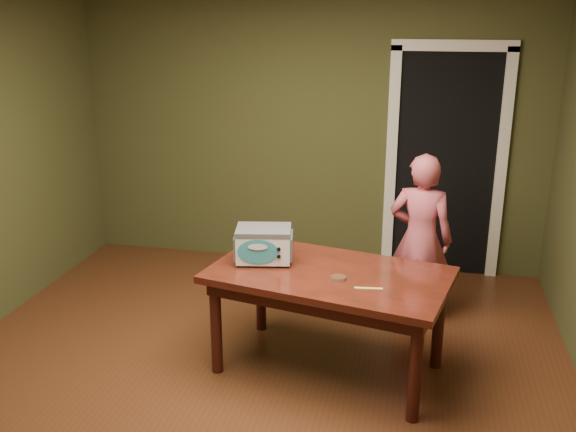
% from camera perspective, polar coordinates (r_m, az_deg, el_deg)
% --- Properties ---
extents(floor, '(5.00, 5.00, 0.00)m').
position_cam_1_polar(floor, '(4.45, -4.24, -15.62)').
color(floor, '#542918').
rests_on(floor, ground).
extents(room_shell, '(4.52, 5.02, 2.61)m').
position_cam_1_polar(room_shell, '(3.79, -4.83, 6.48)').
color(room_shell, '#414424').
rests_on(room_shell, ground).
extents(doorway, '(1.10, 0.66, 2.25)m').
position_cam_1_polar(doorway, '(6.49, 13.74, 4.95)').
color(doorway, black).
rests_on(doorway, ground).
extents(dining_table, '(1.75, 1.22, 0.75)m').
position_cam_1_polar(dining_table, '(4.43, 3.67, -6.15)').
color(dining_table, black).
rests_on(dining_table, floor).
extents(toy_oven, '(0.44, 0.34, 0.25)m').
position_cam_1_polar(toy_oven, '(4.51, -2.18, -2.44)').
color(toy_oven, '#4C4F54').
rests_on(toy_oven, dining_table).
extents(baking_pan, '(0.10, 0.10, 0.02)m').
position_cam_1_polar(baking_pan, '(4.27, 4.51, -5.49)').
color(baking_pan, silver).
rests_on(baking_pan, dining_table).
extents(spatula, '(0.18, 0.05, 0.01)m').
position_cam_1_polar(spatula, '(4.15, 7.18, -6.42)').
color(spatula, '#E0BA61').
rests_on(spatula, dining_table).
extents(child, '(0.56, 0.41, 1.40)m').
position_cam_1_polar(child, '(5.24, 11.68, -2.02)').
color(child, '#CB5366').
rests_on(child, floor).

